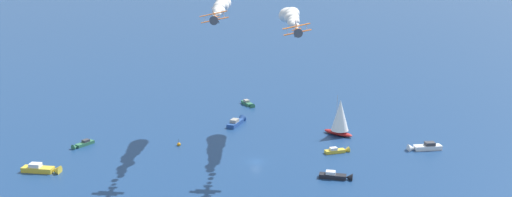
{
  "coord_description": "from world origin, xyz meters",
  "views": [
    {
      "loc": [
        47.07,
        144.45,
        58.72
      ],
      "look_at": [
        -0.06,
        -0.17,
        17.63
      ],
      "focal_mm": 42.04,
      "sensor_mm": 36.0,
      "label": 1
    }
  ],
  "objects_px": {
    "motorboat_inshore": "(237,122)",
    "motorboat_trailing": "(43,169)",
    "sailboat_mid_cluster": "(340,117)",
    "motorboat_near_centre": "(337,176)",
    "motorboat_ahead": "(423,147)",
    "wingwalker_wingman": "(213,10)",
    "motorboat_far_stbd": "(248,104)",
    "marker_buoy": "(179,144)",
    "motorboat_offshore": "(338,151)",
    "motorboat_far_port": "(82,144)",
    "biplane_lead": "(297,31)",
    "biplane_wingman": "(214,18)",
    "wingwalker_lead": "(296,23)"
  },
  "relations": [
    {
      "from": "motorboat_far_port",
      "to": "motorboat_inshore",
      "type": "xyz_separation_m",
      "value": [
        -48.75,
        -6.37,
        0.23
      ]
    },
    {
      "from": "biplane_wingman",
      "to": "wingwalker_wingman",
      "type": "relative_size",
      "value": 4.17
    },
    {
      "from": "motorboat_far_stbd",
      "to": "biplane_wingman",
      "type": "relative_size",
      "value": 1.07
    },
    {
      "from": "motorboat_offshore",
      "to": "biplane_wingman",
      "type": "height_order",
      "value": "biplane_wingman"
    },
    {
      "from": "motorboat_ahead",
      "to": "marker_buoy",
      "type": "xyz_separation_m",
      "value": [
        65.66,
        -25.1,
        -0.37
      ]
    },
    {
      "from": "sailboat_mid_cluster",
      "to": "motorboat_near_centre",
      "type": "bearing_deg",
      "value": 63.42
    },
    {
      "from": "marker_buoy",
      "to": "wingwalker_wingman",
      "type": "xyz_separation_m",
      "value": [
        -7.04,
        15.37,
        40.45
      ]
    },
    {
      "from": "motorboat_far_port",
      "to": "biplane_wingman",
      "type": "xyz_separation_m",
      "value": [
        -34.29,
        23.74,
        38.15
      ]
    },
    {
      "from": "motorboat_inshore",
      "to": "motorboat_trailing",
      "type": "relative_size",
      "value": 0.9
    },
    {
      "from": "motorboat_far_port",
      "to": "wingwalker_wingman",
      "type": "xyz_separation_m",
      "value": [
        -33.86,
        23.62,
        40.29
      ]
    },
    {
      "from": "motorboat_far_stbd",
      "to": "motorboat_offshore",
      "type": "relative_size",
      "value": 1.1
    },
    {
      "from": "motorboat_far_port",
      "to": "motorboat_inshore",
      "type": "relative_size",
      "value": 0.73
    },
    {
      "from": "motorboat_far_stbd",
      "to": "sailboat_mid_cluster",
      "type": "relative_size",
      "value": 0.63
    },
    {
      "from": "motorboat_inshore",
      "to": "motorboat_offshore",
      "type": "height_order",
      "value": "motorboat_inshore"
    },
    {
      "from": "motorboat_far_stbd",
      "to": "biplane_lead",
      "type": "bearing_deg",
      "value": 85.26
    },
    {
      "from": "motorboat_far_port",
      "to": "motorboat_far_stbd",
      "type": "distance_m",
      "value": 64.63
    },
    {
      "from": "motorboat_near_centre",
      "to": "motorboat_ahead",
      "type": "height_order",
      "value": "motorboat_ahead"
    },
    {
      "from": "motorboat_inshore",
      "to": "motorboat_ahead",
      "type": "relative_size",
      "value": 0.93
    },
    {
      "from": "sailboat_mid_cluster",
      "to": "motorboat_offshore",
      "type": "bearing_deg",
      "value": 63.04
    },
    {
      "from": "motorboat_offshore",
      "to": "biplane_wingman",
      "type": "bearing_deg",
      "value": -6.89
    },
    {
      "from": "motorboat_offshore",
      "to": "wingwalker_lead",
      "type": "height_order",
      "value": "wingwalker_lead"
    },
    {
      "from": "motorboat_far_port",
      "to": "biplane_lead",
      "type": "relative_size",
      "value": 0.91
    },
    {
      "from": "wingwalker_wingman",
      "to": "sailboat_mid_cluster",
      "type": "bearing_deg",
      "value": -167.2
    },
    {
      "from": "motorboat_ahead",
      "to": "marker_buoy",
      "type": "bearing_deg",
      "value": -20.92
    },
    {
      "from": "motorboat_trailing",
      "to": "motorboat_ahead",
      "type": "height_order",
      "value": "motorboat_trailing"
    },
    {
      "from": "motorboat_trailing",
      "to": "sailboat_mid_cluster",
      "type": "height_order",
      "value": "sailboat_mid_cluster"
    },
    {
      "from": "motorboat_trailing",
      "to": "sailboat_mid_cluster",
      "type": "xyz_separation_m",
      "value": [
        -85.81,
        -3.34,
        4.95
      ]
    },
    {
      "from": "motorboat_near_centre",
      "to": "marker_buoy",
      "type": "relative_size",
      "value": 3.96
    },
    {
      "from": "motorboat_far_port",
      "to": "marker_buoy",
      "type": "xyz_separation_m",
      "value": [
        -26.81,
        8.25,
        -0.16
      ]
    },
    {
      "from": "biplane_lead",
      "to": "motorboat_far_stbd",
      "type": "bearing_deg",
      "value": -94.74
    },
    {
      "from": "motorboat_offshore",
      "to": "motorboat_trailing",
      "type": "distance_m",
      "value": 79.53
    },
    {
      "from": "motorboat_offshore",
      "to": "motorboat_trailing",
      "type": "xyz_separation_m",
      "value": [
        78.85,
        -10.34,
        0.23
      ]
    },
    {
      "from": "motorboat_near_centre",
      "to": "motorboat_trailing",
      "type": "distance_m",
      "value": 75.57
    },
    {
      "from": "motorboat_offshore",
      "to": "biplane_lead",
      "type": "distance_m",
      "value": 37.97
    },
    {
      "from": "marker_buoy",
      "to": "wingwalker_lead",
      "type": "xyz_separation_m",
      "value": [
        -26.91,
        22.51,
        37.34
      ]
    },
    {
      "from": "motorboat_far_port",
      "to": "motorboat_ahead",
      "type": "bearing_deg",
      "value": 160.17
    },
    {
      "from": "motorboat_near_centre",
      "to": "motorboat_far_port",
      "type": "bearing_deg",
      "value": -36.88
    },
    {
      "from": "motorboat_inshore",
      "to": "motorboat_trailing",
      "type": "distance_m",
      "value": 63.82
    },
    {
      "from": "motorboat_inshore",
      "to": "wingwalker_wingman",
      "type": "distance_m",
      "value": 52.21
    },
    {
      "from": "wingwalker_wingman",
      "to": "motorboat_offshore",
      "type": "bearing_deg",
      "value": 173.0
    },
    {
      "from": "motorboat_near_centre",
      "to": "motorboat_far_stbd",
      "type": "xyz_separation_m",
      "value": [
        1.06,
        -71.58,
        -0.05
      ]
    },
    {
      "from": "motorboat_inshore",
      "to": "sailboat_mid_cluster",
      "type": "height_order",
      "value": "sailboat_mid_cluster"
    },
    {
      "from": "motorboat_trailing",
      "to": "wingwalker_wingman",
      "type": "height_order",
      "value": "wingwalker_wingman"
    },
    {
      "from": "motorboat_offshore",
      "to": "biplane_lead",
      "type": "relative_size",
      "value": 0.97
    },
    {
      "from": "motorboat_inshore",
      "to": "motorboat_offshore",
      "type": "relative_size",
      "value": 1.28
    },
    {
      "from": "sailboat_mid_cluster",
      "to": "biplane_wingman",
      "type": "xyz_separation_m",
      "value": [
        41.1,
        9.56,
        32.95
      ]
    },
    {
      "from": "motorboat_inshore",
      "to": "motorboat_trailing",
      "type": "bearing_deg",
      "value": 21.98
    },
    {
      "from": "motorboat_near_centre",
      "to": "biplane_wingman",
      "type": "distance_m",
      "value": 50.59
    },
    {
      "from": "motorboat_inshore",
      "to": "wingwalker_wingman",
      "type": "bearing_deg",
      "value": 63.59
    },
    {
      "from": "motorboat_inshore",
      "to": "wingwalker_lead",
      "type": "xyz_separation_m",
      "value": [
        -4.97,
        37.12,
        36.94
      ]
    }
  ]
}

